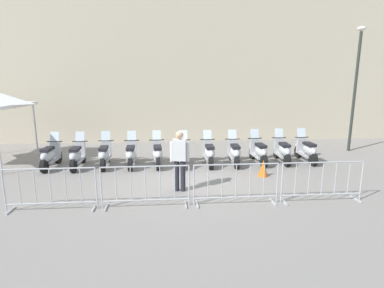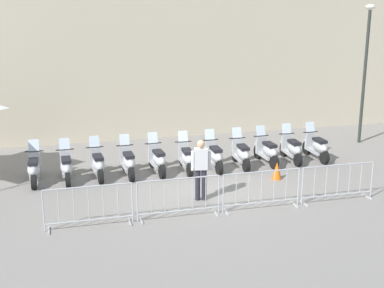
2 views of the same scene
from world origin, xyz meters
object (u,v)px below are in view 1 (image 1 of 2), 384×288
barrier_segment_3 (322,182)px  motorcycle_4 (158,154)px  traffic_cone (263,168)px  motorcycle_0 (50,156)px  officer_near_row_end (180,158)px  motorcycle_7 (234,153)px  motorcycle_5 (183,154)px  motorcycle_8 (259,152)px  motorcycle_10 (307,151)px  motorcycle_3 (131,155)px  barrier_segment_0 (51,190)px  motorcycle_6 (209,153)px  street_lamp (356,77)px  motorcycle_2 (105,155)px  barrier_segment_2 (236,184)px  motorcycle_1 (77,156)px  motorcycle_9 (283,151)px  barrier_segment_1 (146,187)px

barrier_segment_3 → motorcycle_4: bearing=143.0°
motorcycle_4 → traffic_cone: 3.81m
barrier_segment_3 → traffic_cone: 2.35m
motorcycle_0 → officer_near_row_end: bearing=-26.9°
motorcycle_7 → motorcycle_0: bearing=-177.3°
motorcycle_5 → motorcycle_8: same height
motorcycle_0 → barrier_segment_3: 8.96m
motorcycle_8 → motorcycle_10: same height
motorcycle_3 → traffic_cone: motorcycle_3 is taller
motorcycle_0 → barrier_segment_0: size_ratio=0.79×
motorcycle_6 → street_lamp: bearing=19.1°
motorcycle_4 → officer_near_row_end: officer_near_row_end is taller
motorcycle_0 → motorcycle_2: bearing=3.3°
barrier_segment_2 → motorcycle_7: bearing=81.4°
motorcycle_1 → barrier_segment_3: bearing=-23.5°
motorcycle_0 → motorcycle_8: 7.63m
motorcycle_1 → officer_near_row_end: officer_near_row_end is taller
motorcycle_7 → motorcycle_9: 1.91m
motorcycle_4 → barrier_segment_1: 3.70m
motorcycle_0 → motorcycle_3: bearing=2.7°
motorcycle_0 → motorcycle_4: size_ratio=1.00×
motorcycle_7 → barrier_segment_0: bearing=-142.2°
motorcycle_10 → motorcycle_3: bearing=-175.9°
barrier_segment_0 → motorcycle_5: bearing=50.4°
barrier_segment_3 → barrier_segment_2: bearing=-176.6°
motorcycle_5 → officer_near_row_end: 2.64m
motorcycle_1 → barrier_segment_0: motorcycle_1 is taller
motorcycle_8 → street_lamp: size_ratio=0.33×
motorcycle_2 → barrier_segment_3: (6.46, -3.33, 0.07)m
traffic_cone → officer_near_row_end: bearing=-154.9°
motorcycle_5 → motorcycle_10: same height
motorcycle_10 → barrier_segment_3: size_ratio=0.79×
motorcycle_10 → motorcycle_0: bearing=-176.3°
barrier_segment_1 → officer_near_row_end: officer_near_row_end is taller
motorcycle_5 → motorcycle_8: bearing=4.8°
motorcycle_8 → motorcycle_9: (0.94, 0.11, 0.00)m
motorcycle_1 → motorcycle_7: size_ratio=1.00×
motorcycle_0 → motorcycle_2: (1.91, 0.11, 0.00)m
motorcycle_10 → motorcycle_6: bearing=-174.6°
motorcycle_7 → motorcycle_3: bearing=-177.4°
traffic_cone → motorcycle_1: bearing=170.3°
motorcycle_1 → motorcycle_4: 2.86m
motorcycle_7 → barrier_segment_3: (1.71, -3.53, 0.07)m
motorcycle_2 → barrier_segment_2: bearing=-39.5°
barrier_segment_2 → street_lamp: size_ratio=0.41×
motorcycle_0 → barrier_segment_0: bearing=-66.3°
motorcycle_3 → street_lamp: size_ratio=0.33×
motorcycle_6 → traffic_cone: size_ratio=3.14×
barrier_segment_3 → motorcycle_8: bearing=101.6°
motorcycle_1 → street_lamp: 11.83m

